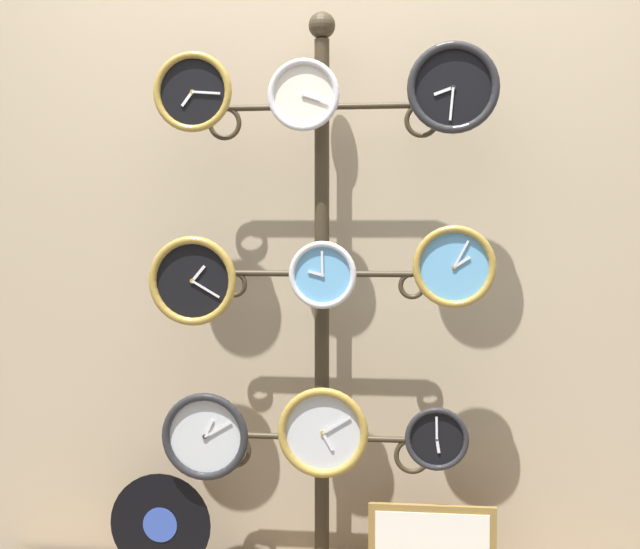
% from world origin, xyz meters
% --- Properties ---
extents(shop_wall, '(4.40, 0.04, 2.80)m').
position_xyz_m(shop_wall, '(0.00, 0.57, 1.40)').
color(shop_wall, tan).
rests_on(shop_wall, ground_plane).
extents(display_stand, '(0.74, 0.43, 1.88)m').
position_xyz_m(display_stand, '(0.00, 0.41, 0.66)').
color(display_stand, '#382D1E').
rests_on(display_stand, ground_plane).
extents(clock_top_left, '(0.25, 0.04, 0.25)m').
position_xyz_m(clock_top_left, '(-0.39, 0.30, 1.62)').
color(clock_top_left, black).
extents(clock_top_center, '(0.22, 0.04, 0.22)m').
position_xyz_m(clock_top_center, '(-0.05, 0.32, 1.61)').
color(clock_top_center, silver).
extents(clock_top_right, '(0.28, 0.04, 0.28)m').
position_xyz_m(clock_top_right, '(0.41, 0.32, 1.62)').
color(clock_top_right, black).
extents(clock_middle_left, '(0.29, 0.04, 0.29)m').
position_xyz_m(clock_middle_left, '(-0.40, 0.32, 1.03)').
color(clock_middle_left, black).
extents(clock_middle_center, '(0.21, 0.04, 0.21)m').
position_xyz_m(clock_middle_center, '(0.02, 0.30, 1.05)').
color(clock_middle_center, '#60A8DB').
extents(clock_middle_right, '(0.25, 0.04, 0.25)m').
position_xyz_m(clock_middle_right, '(0.42, 0.32, 1.08)').
color(clock_middle_right, '#60A8DB').
extents(clock_bottom_left, '(0.28, 0.04, 0.28)m').
position_xyz_m(clock_bottom_left, '(-0.37, 0.33, 0.53)').
color(clock_bottom_left, silver).
extents(clock_bottom_center, '(0.29, 0.04, 0.29)m').
position_xyz_m(clock_bottom_center, '(0.02, 0.31, 0.56)').
color(clock_bottom_center, silver).
extents(clock_bottom_right, '(0.20, 0.04, 0.20)m').
position_xyz_m(clock_bottom_right, '(0.37, 0.32, 0.55)').
color(clock_bottom_right, black).
extents(vinyl_record, '(0.34, 0.01, 0.34)m').
position_xyz_m(vinyl_record, '(-0.52, 0.35, 0.23)').
color(vinyl_record, black).
rests_on(vinyl_record, low_shelf).
extents(picture_frame, '(0.40, 0.02, 0.27)m').
position_xyz_m(picture_frame, '(0.36, 0.34, 0.19)').
color(picture_frame, olive).
rests_on(picture_frame, low_shelf).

